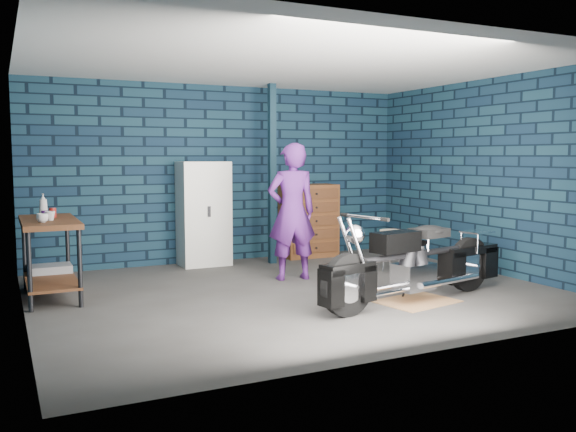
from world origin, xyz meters
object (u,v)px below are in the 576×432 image
object	(u,v)px
workbench	(50,259)
shop_stool	(391,251)
person	(292,212)
storage_bin	(50,277)
motorcycle	(417,257)
locker	(204,214)
tool_chest	(309,221)

from	to	relation	value
workbench	shop_stool	bearing A→B (deg)	-5.52
person	storage_bin	bearing A→B (deg)	-5.16
motorcycle	locker	distance (m)	3.56
storage_bin	tool_chest	world-z (taller)	tool_chest
workbench	locker	bearing A→B (deg)	29.41
workbench	motorcycle	bearing A→B (deg)	-28.31
person	locker	bearing A→B (deg)	-56.72
motorcycle	person	xyz separation A→B (m)	(-0.72, 1.73, 0.39)
workbench	locker	world-z (taller)	locker
storage_bin	shop_stool	bearing A→B (deg)	-10.96
locker	tool_chest	world-z (taller)	locker
workbench	shop_stool	world-z (taller)	workbench
motorcycle	tool_chest	world-z (taller)	tool_chest
workbench	person	distance (m)	3.01
tool_chest	shop_stool	world-z (taller)	tool_chest
workbench	shop_stool	size ratio (longest dim) A/B	2.34
tool_chest	motorcycle	bearing A→B (deg)	-95.78
storage_bin	tool_chest	bearing A→B (deg)	11.85
person	shop_stool	xyz separation A→B (m)	(1.46, -0.17, -0.60)
motorcycle	person	distance (m)	1.91
locker	motorcycle	bearing A→B (deg)	-66.08
tool_chest	shop_stool	xyz separation A→B (m)	(0.42, -1.69, -0.29)
workbench	tool_chest	bearing A→B (deg)	17.49
motorcycle	person	size ratio (longest dim) A/B	1.29
workbench	tool_chest	size ratio (longest dim) A/B	1.20
motorcycle	tool_chest	bearing A→B (deg)	72.89
locker	shop_stool	size ratio (longest dim) A/B	2.58
workbench	storage_bin	world-z (taller)	workbench
workbench	shop_stool	distance (m)	4.45
locker	tool_chest	xyz separation A→B (m)	(1.77, 0.00, -0.19)
tool_chest	shop_stool	bearing A→B (deg)	-76.17
tool_chest	shop_stool	distance (m)	1.76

